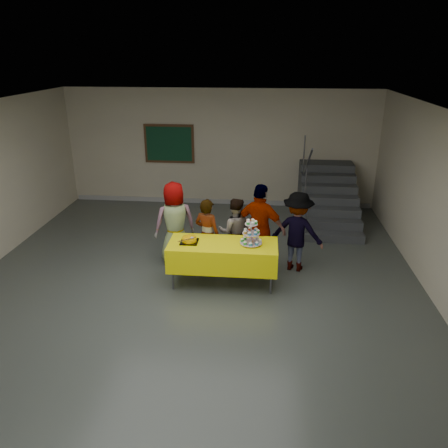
% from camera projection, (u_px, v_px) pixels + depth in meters
% --- Properties ---
extents(room_shell, '(10.00, 10.04, 3.02)m').
position_uv_depth(room_shell, '(185.00, 176.00, 6.42)').
color(room_shell, '#4C514C').
rests_on(room_shell, ground).
extents(bake_table, '(1.88, 0.78, 0.77)m').
position_uv_depth(bake_table, '(223.00, 255.00, 7.58)').
color(bake_table, '#595960').
rests_on(bake_table, ground).
extents(cupcake_stand, '(0.38, 0.38, 0.44)m').
position_uv_depth(cupcake_stand, '(251.00, 234.00, 7.40)').
color(cupcake_stand, silver).
rests_on(cupcake_stand, bake_table).
extents(bear_cake, '(0.32, 0.36, 0.12)m').
position_uv_depth(bear_cake, '(189.00, 239.00, 7.52)').
color(bear_cake, black).
rests_on(bear_cake, bake_table).
extents(schoolchild_a, '(0.92, 0.78, 1.60)m').
position_uv_depth(schoolchild_a, '(175.00, 223.00, 8.30)').
color(schoolchild_a, slate).
rests_on(schoolchild_a, ground).
extents(schoolchild_b, '(0.60, 0.51, 1.39)m').
position_uv_depth(schoolchild_b, '(207.00, 235.00, 8.03)').
color(schoolchild_b, slate).
rests_on(schoolchild_b, ground).
extents(schoolchild_c, '(0.67, 0.54, 1.32)m').
position_uv_depth(schoolchild_c, '(235.00, 232.00, 8.26)').
color(schoolchild_c, slate).
rests_on(schoolchild_c, ground).
extents(schoolchild_d, '(1.06, 0.75, 1.67)m').
position_uv_depth(schoolchild_d, '(260.00, 229.00, 7.94)').
color(schoolchild_d, slate).
rests_on(schoolchild_d, ground).
extents(schoolchild_e, '(1.09, 0.81, 1.51)m').
position_uv_depth(schoolchild_e, '(297.00, 232.00, 8.02)').
color(schoolchild_e, slate).
rests_on(schoolchild_e, ground).
extents(staircase, '(1.30, 2.40, 2.04)m').
position_uv_depth(staircase, '(327.00, 199.00, 10.60)').
color(staircase, '#424447').
rests_on(staircase, ground).
extents(noticeboard, '(1.30, 0.05, 1.00)m').
position_uv_depth(noticeboard, '(169.00, 144.00, 11.31)').
color(noticeboard, '#472B16').
rests_on(noticeboard, ground).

